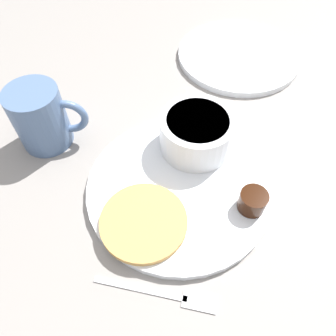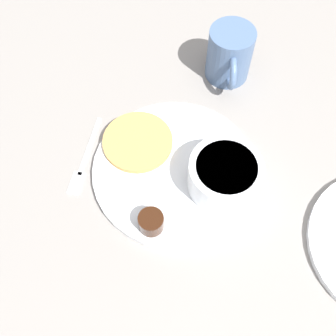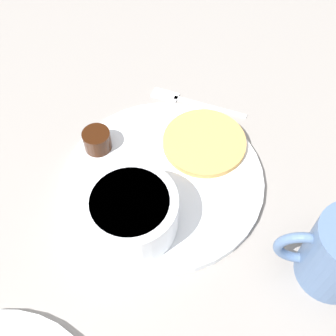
# 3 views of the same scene
# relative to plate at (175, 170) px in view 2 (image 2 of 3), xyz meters

# --- Properties ---
(ground_plane) EXTENTS (4.00, 4.00, 0.00)m
(ground_plane) POSITION_rel_plate_xyz_m (0.00, 0.00, -0.01)
(ground_plane) COLOR gray
(plate) EXTENTS (0.27, 0.27, 0.01)m
(plate) POSITION_rel_plate_xyz_m (0.00, 0.00, 0.00)
(plate) COLOR white
(plate) RESTS_ON ground_plane
(pancake_stack) EXTENTS (0.12, 0.12, 0.01)m
(pancake_stack) POSITION_rel_plate_xyz_m (-0.04, -0.07, 0.01)
(pancake_stack) COLOR tan
(pancake_stack) RESTS_ON plate
(bowl) EXTENTS (0.11, 0.11, 0.06)m
(bowl) POSITION_rel_plate_xyz_m (0.01, 0.08, 0.04)
(bowl) COLOR white
(bowl) RESTS_ON plate
(syrup_cup) EXTENTS (0.04, 0.04, 0.03)m
(syrup_cup) POSITION_rel_plate_xyz_m (0.10, -0.02, 0.02)
(syrup_cup) COLOR black
(syrup_cup) RESTS_ON plate
(butter_ramekin) EXTENTS (0.05, 0.05, 0.05)m
(butter_ramekin) POSITION_rel_plate_xyz_m (0.03, 0.09, 0.02)
(butter_ramekin) COLOR white
(butter_ramekin) RESTS_ON plate
(coffee_mug) EXTENTS (0.11, 0.08, 0.10)m
(coffee_mug) POSITION_rel_plate_xyz_m (-0.22, 0.06, 0.04)
(coffee_mug) COLOR slate
(coffee_mug) RESTS_ON ground_plane
(fork) EXTENTS (0.15, 0.02, 0.00)m
(fork) POSITION_rel_plate_xyz_m (0.01, -0.15, -0.00)
(fork) COLOR silver
(fork) RESTS_ON ground_plane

